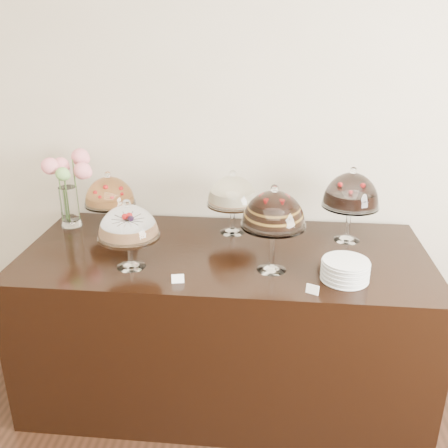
# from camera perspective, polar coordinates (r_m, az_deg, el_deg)

# --- Properties ---
(wall_back) EXTENTS (5.00, 0.04, 3.00)m
(wall_back) POSITION_cam_1_polar(r_m,az_deg,el_deg) (3.07, 5.45, 11.35)
(wall_back) COLOR beige
(wall_back) RESTS_ON ground
(display_counter) EXTENTS (2.20, 1.00, 0.90)m
(display_counter) POSITION_cam_1_polar(r_m,az_deg,el_deg) (2.96, 0.10, -11.04)
(display_counter) COLOR black
(display_counter) RESTS_ON ground
(cake_stand_sugar_sponge) EXTENTS (0.31, 0.31, 0.37)m
(cake_stand_sugar_sponge) POSITION_cam_1_polar(r_m,az_deg,el_deg) (2.52, -10.90, -0.10)
(cake_stand_sugar_sponge) COLOR white
(cake_stand_sugar_sponge) RESTS_ON display_counter
(cake_stand_choco_layer) EXTENTS (0.32, 0.32, 0.45)m
(cake_stand_choco_layer) POSITION_cam_1_polar(r_m,az_deg,el_deg) (2.42, 5.70, 1.39)
(cake_stand_choco_layer) COLOR white
(cake_stand_choco_layer) RESTS_ON display_counter
(cake_stand_cheesecake) EXTENTS (0.30, 0.30, 0.38)m
(cake_stand_cheesecake) POSITION_cam_1_polar(r_m,az_deg,el_deg) (2.90, 0.99, 3.55)
(cake_stand_cheesecake) COLOR white
(cake_stand_cheesecake) RESTS_ON display_counter
(cake_stand_dark_choco) EXTENTS (0.32, 0.32, 0.43)m
(cake_stand_dark_choco) POSITION_cam_1_polar(r_m,az_deg,el_deg) (2.86, 14.33, 3.46)
(cake_stand_dark_choco) COLOR white
(cake_stand_dark_choco) RESTS_ON display_counter
(cake_stand_fruit_tart) EXTENTS (0.30, 0.30, 0.35)m
(cake_stand_fruit_tart) POSITION_cam_1_polar(r_m,az_deg,el_deg) (3.06, -12.97, 3.44)
(cake_stand_fruit_tart) COLOR white
(cake_stand_fruit_tart) RESTS_ON display_counter
(flower_vase) EXTENTS (0.27, 0.30, 0.45)m
(flower_vase) POSITION_cam_1_polar(r_m,az_deg,el_deg) (3.15, -17.28, 4.68)
(flower_vase) COLOR white
(flower_vase) RESTS_ON display_counter
(plate_stack) EXTENTS (0.23, 0.23, 0.10)m
(plate_stack) POSITION_cam_1_polar(r_m,az_deg,el_deg) (2.48, 13.68, -5.16)
(plate_stack) COLOR silver
(plate_stack) RESTS_ON display_counter
(price_card_left) EXTENTS (0.06, 0.03, 0.04)m
(price_card_left) POSITION_cam_1_polar(r_m,az_deg,el_deg) (2.41, -5.30, -6.24)
(price_card_left) COLOR white
(price_card_left) RESTS_ON display_counter
(price_card_right) EXTENTS (0.06, 0.04, 0.04)m
(price_card_right) POSITION_cam_1_polar(r_m,az_deg,el_deg) (2.35, 10.07, -7.37)
(price_card_right) COLOR white
(price_card_right) RESTS_ON display_counter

